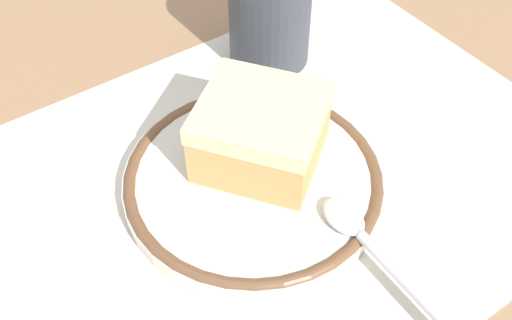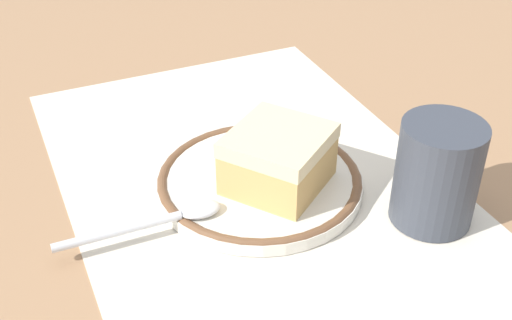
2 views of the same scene
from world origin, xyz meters
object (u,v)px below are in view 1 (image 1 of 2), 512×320
spoon (376,251)px  plate (256,183)px  cake_slice (261,132)px  cup (270,19)px

spoon → plate: bearing=105.7°
cake_slice → cup: 0.13m
plate → cake_slice: 0.04m
spoon → cup: 0.23m
spoon → cup: (0.07, 0.21, 0.02)m
cake_slice → cup: size_ratio=1.25×
plate → cake_slice: (0.01, 0.01, 0.03)m
plate → cup: bearing=51.1°
cake_slice → cup: (0.08, 0.10, 0.00)m
cake_slice → cup: cup is taller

